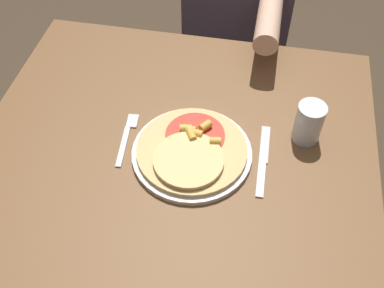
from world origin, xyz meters
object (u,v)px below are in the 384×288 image
fork (127,136)px  person_diner (238,11)px  dining_table (174,180)px  drinking_glass (309,123)px  plate (192,153)px  knife (263,161)px  pizza (192,150)px

fork → person_diner: (0.21, 0.70, -0.07)m
dining_table → drinking_glass: size_ratio=9.22×
plate → person_diner: 0.73m
plate → knife: (0.17, 0.01, -0.00)m
knife → pizza: bearing=-175.3°
dining_table → pizza: size_ratio=3.70×
plate → pizza: bearing=-87.3°
dining_table → plate: size_ratio=3.40×
person_diner → fork: bearing=-106.4°
pizza → fork: pizza is taller
pizza → knife: bearing=4.7°
plate → pizza: (0.00, -0.01, 0.02)m
drinking_glass → knife: bearing=-134.5°
fork → person_diner: person_diner is taller
fork → person_diner: bearing=73.6°
dining_table → knife: knife is taller
pizza → dining_table: bearing=176.2°
pizza → fork: (-0.17, 0.03, -0.02)m
dining_table → pizza: pizza is taller
drinking_glass → person_diner: bearing=111.2°
plate → fork: (-0.17, 0.03, -0.00)m
pizza → person_diner: bearing=87.5°
fork → pizza: bearing=-10.4°
plate → drinking_glass: size_ratio=2.71×
knife → person_diner: 0.73m
drinking_glass → pizza: bearing=-157.2°
pizza → drinking_glass: 0.30m
pizza → drinking_glass: drinking_glass is taller
plate → drinking_glass: bearing=21.8°
person_diner → dining_table: bearing=-96.3°
knife → fork: bearing=177.1°
pizza → person_diner: person_diner is taller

